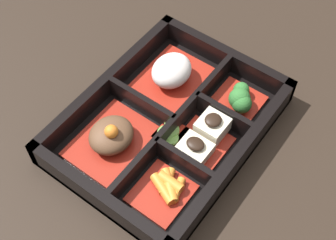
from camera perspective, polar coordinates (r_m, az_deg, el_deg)
The scene contains 9 objects.
ground_plane at distance 0.66m, azimuth 0.00°, elevation -1.26°, with size 3.00×3.00×0.00m, color black.
bento_base at distance 0.65m, azimuth 0.00°, elevation -1.01°, with size 0.30×0.23×0.01m.
bento_rim at distance 0.64m, azimuth 0.26°, elevation -0.31°, with size 0.30×0.23×0.04m.
bowl_stew at distance 0.62m, azimuth -6.88°, elevation -2.11°, with size 0.11×0.09×0.05m.
bowl_rice at distance 0.68m, azimuth 0.44°, elevation 5.70°, with size 0.11×0.09×0.05m.
bowl_carrots at distance 0.59m, azimuth -0.29°, elevation -8.40°, with size 0.07×0.07×0.02m.
bowl_tofu at distance 0.62m, azimuth 4.48°, elevation -2.11°, with size 0.08×0.07×0.04m.
bowl_greens at distance 0.66m, azimuth 8.78°, elevation 2.50°, with size 0.06×0.07×0.04m.
bowl_pickles at distance 0.63m, azimuth 0.25°, elevation -1.56°, with size 0.04×0.04×0.01m.
Camera 1 is at (-0.29, -0.22, 0.54)m, focal length 50.00 mm.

